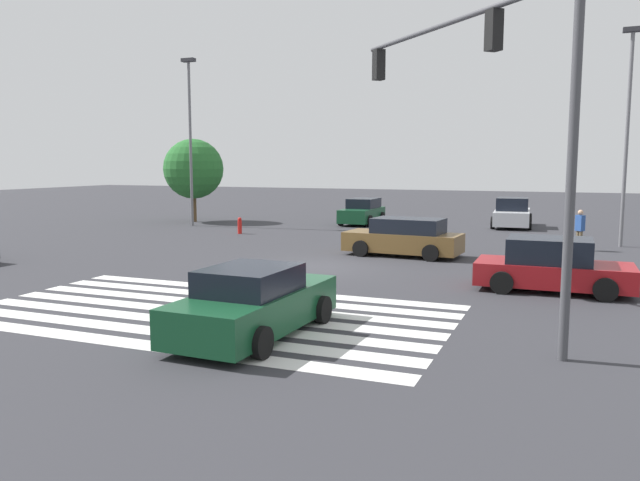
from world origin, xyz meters
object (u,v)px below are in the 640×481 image
(car_5, at_px, (552,266))
(street_light_pole_a, at_px, (190,129))
(pedestrian, at_px, (580,228))
(car_2, at_px, (254,303))
(traffic_signal_mast, at_px, (493,92))
(fire_hydrant, at_px, (240,226))
(car_3, at_px, (512,214))
(car_1, at_px, (362,212))
(tree_corner_c, at_px, (193,169))
(car_4, at_px, (404,238))
(street_light_pole_b, at_px, (628,120))

(car_5, height_order, street_light_pole_a, street_light_pole_a)
(car_5, height_order, pedestrian, pedestrian)
(car_2, bearing_deg, traffic_signal_mast, -62.03)
(car_2, height_order, street_light_pole_a, street_light_pole_a)
(car_2, relative_size, street_light_pole_a, 0.49)
(fire_hydrant, bearing_deg, traffic_signal_mast, -45.64)
(car_3, xyz_separation_m, car_5, (2.66, -18.43, -0.05))
(car_1, height_order, car_5, car_1)
(car_2, bearing_deg, fire_hydrant, 31.91)
(tree_corner_c, xyz_separation_m, fire_hydrant, (5.94, -4.86, -2.87))
(traffic_signal_mast, bearing_deg, tree_corner_c, 1.08)
(car_3, relative_size, car_5, 1.13)
(car_1, height_order, car_4, car_1)
(car_1, xyz_separation_m, pedestrian, (12.03, -7.52, 0.23))
(car_1, xyz_separation_m, car_3, (8.53, 1.57, 0.03))
(traffic_signal_mast, height_order, car_5, traffic_signal_mast)
(car_4, bearing_deg, car_1, -60.38)
(car_5, bearing_deg, pedestrian, 84.58)
(fire_hydrant, bearing_deg, pedestrian, -0.68)
(street_light_pole_b, bearing_deg, car_4, -142.72)
(car_3, relative_size, street_light_pole_a, 0.51)
(car_3, relative_size, street_light_pole_b, 0.52)
(street_light_pole_a, height_order, tree_corner_c, street_light_pole_a)
(traffic_signal_mast, bearing_deg, fire_hydrant, -0.64)
(pedestrian, xyz_separation_m, fire_hydrant, (-16.35, 0.19, -0.53))
(car_1, xyz_separation_m, car_5, (11.19, -16.87, -0.02))
(car_1, bearing_deg, car_4, 25.26)
(traffic_signal_mast, bearing_deg, pedestrian, -53.11)
(car_4, relative_size, street_light_pole_a, 0.49)
(car_2, xyz_separation_m, car_4, (0.13, 12.39, 0.03))
(car_3, xyz_separation_m, car_4, (-2.97, -13.34, -0.04))
(car_3, height_order, street_light_pole_b, street_light_pole_b)
(pedestrian, bearing_deg, tree_corner_c, -55.29)
(pedestrian, bearing_deg, fire_hydrant, -43.19)
(traffic_signal_mast, relative_size, street_light_pole_a, 0.74)
(tree_corner_c, bearing_deg, car_4, -30.48)
(car_3, distance_m, street_light_pole_b, 10.01)
(car_4, height_order, street_light_pole_a, street_light_pole_a)
(car_3, distance_m, car_5, 18.63)
(car_1, height_order, street_light_pole_a, street_light_pole_a)
(fire_hydrant, bearing_deg, street_light_pole_a, 150.57)
(car_5, bearing_deg, car_3, 97.89)
(street_light_pole_b, bearing_deg, tree_corner_c, 172.67)
(car_2, height_order, car_3, car_3)
(car_4, relative_size, pedestrian, 2.72)
(car_5, relative_size, street_light_pole_a, 0.45)
(car_3, xyz_separation_m, street_light_pole_b, (5.21, -7.12, 4.74))
(car_4, bearing_deg, pedestrian, -142.29)
(tree_corner_c, bearing_deg, car_5, -33.87)
(car_2, relative_size, street_light_pole_b, 0.50)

